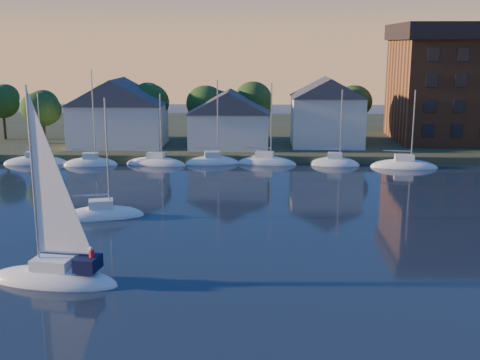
{
  "coord_description": "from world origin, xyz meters",
  "views": [
    {
      "loc": [
        -1.58,
        -27.6,
        15.37
      ],
      "look_at": [
        -3.26,
        22.0,
        4.14
      ],
      "focal_mm": 45.0,
      "sensor_mm": 36.0,
      "label": 1
    }
  ],
  "objects_px": {
    "clubhouse_east": "(327,111)",
    "drifting_sailboat_left": "(102,216)",
    "clubhouse_centre": "(229,118)",
    "clubhouse_west": "(118,112)",
    "hero_sailboat": "(55,274)"
  },
  "relations": [
    {
      "from": "hero_sailboat",
      "to": "drifting_sailboat_left",
      "type": "xyz_separation_m",
      "value": [
        -0.88,
        15.22,
        -0.49
      ]
    },
    {
      "from": "clubhouse_centre",
      "to": "clubhouse_east",
      "type": "height_order",
      "value": "clubhouse_east"
    },
    {
      "from": "clubhouse_west",
      "to": "hero_sailboat",
      "type": "bearing_deg",
      "value": -81.89
    },
    {
      "from": "drifting_sailboat_left",
      "to": "clubhouse_centre",
      "type": "bearing_deg",
      "value": 58.86
    },
    {
      "from": "clubhouse_west",
      "to": "drifting_sailboat_left",
      "type": "relative_size",
      "value": 1.15
    },
    {
      "from": "clubhouse_centre",
      "to": "clubhouse_east",
      "type": "bearing_deg",
      "value": 8.13
    },
    {
      "from": "clubhouse_west",
      "to": "hero_sailboat",
      "type": "height_order",
      "value": "hero_sailboat"
    },
    {
      "from": "clubhouse_centre",
      "to": "drifting_sailboat_left",
      "type": "relative_size",
      "value": 0.97
    },
    {
      "from": "clubhouse_east",
      "to": "drifting_sailboat_left",
      "type": "relative_size",
      "value": 0.88
    },
    {
      "from": "clubhouse_east",
      "to": "hero_sailboat",
      "type": "relative_size",
      "value": 0.75
    },
    {
      "from": "clubhouse_east",
      "to": "drifting_sailboat_left",
      "type": "height_order",
      "value": "clubhouse_east"
    },
    {
      "from": "clubhouse_east",
      "to": "clubhouse_centre",
      "type": "bearing_deg",
      "value": -171.87
    },
    {
      "from": "hero_sailboat",
      "to": "drifting_sailboat_left",
      "type": "height_order",
      "value": "hero_sailboat"
    },
    {
      "from": "clubhouse_west",
      "to": "hero_sailboat",
      "type": "distance_m",
      "value": 49.59
    },
    {
      "from": "clubhouse_centre",
      "to": "clubhouse_west",
      "type": "bearing_deg",
      "value": 176.42
    }
  ]
}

